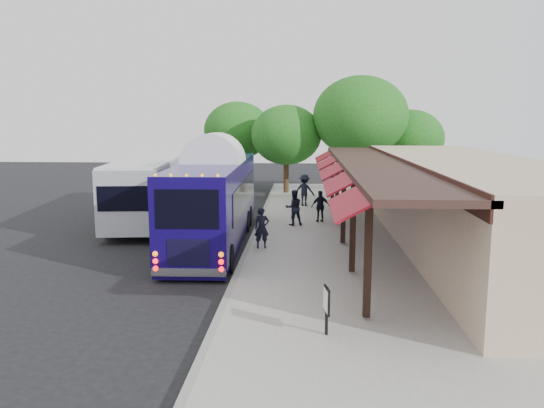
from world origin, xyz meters
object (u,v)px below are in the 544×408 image
(ped_c, at_px, (321,206))
(ped_d, at_px, (305,190))
(ped_b, at_px, (294,208))
(ped_a, at_px, (262,228))
(coach_bus, at_px, (215,197))
(city_bus, at_px, (152,185))
(sign_board, at_px, (327,303))

(ped_c, bearing_deg, ped_d, -95.83)
(ped_b, bearing_deg, ped_a, 59.10)
(coach_bus, relative_size, ped_c, 7.37)
(coach_bus, height_order, ped_d, coach_bus)
(city_bus, bearing_deg, ped_b, -20.85)
(ped_b, bearing_deg, ped_d, -111.86)
(sign_board, bearing_deg, coach_bus, 104.07)
(ped_b, bearing_deg, ped_c, -163.74)
(city_bus, bearing_deg, ped_c, -13.38)
(ped_a, xyz_separation_m, ped_c, (2.44, 5.39, -0.02))
(sign_board, bearing_deg, city_bus, 109.88)
(coach_bus, height_order, ped_b, coach_bus)
(ped_d, bearing_deg, ped_b, 102.04)
(ped_a, xyz_separation_m, ped_d, (1.67, 10.26, 0.11))
(coach_bus, bearing_deg, ped_b, 44.15)
(coach_bus, bearing_deg, city_bus, 127.70)
(ped_b, height_order, ped_d, ped_d)
(coach_bus, relative_size, city_bus, 0.95)
(city_bus, relative_size, ped_d, 6.62)
(ped_b, relative_size, ped_c, 1.09)
(ped_b, height_order, ped_c, ped_b)
(city_bus, height_order, sign_board, city_bus)
(ped_c, xyz_separation_m, sign_board, (-0.30, -13.65, 0.00))
(ped_c, height_order, sign_board, ped_c)
(ped_b, bearing_deg, coach_bus, 28.47)
(coach_bus, height_order, sign_board, coach_bus)
(ped_a, distance_m, sign_board, 8.54)
(city_bus, xyz_separation_m, ped_d, (7.82, 3.81, -0.70))
(ped_a, height_order, sign_board, ped_a)
(ped_b, height_order, sign_board, ped_b)
(ped_a, height_order, ped_b, ped_b)
(city_bus, bearing_deg, sign_board, -66.93)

